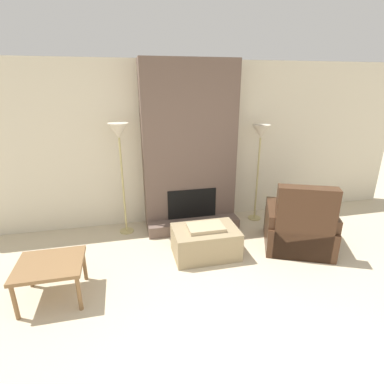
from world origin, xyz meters
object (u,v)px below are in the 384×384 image
Objects in this scene: armchair at (299,229)px; side_table at (50,267)px; ottoman at (205,241)px; floor_lamp_left at (119,139)px; floor_lamp_right at (260,139)px.

armchair is 3.24m from side_table.
ottoman is 0.51× the size of floor_lamp_left.
ottoman is 1.28× the size of side_table.
side_table is at bearing 29.76° from armchair.
armchair reaches higher than ottoman.
floor_lamp_left is at bearing -0.80° from armchair.
armchair is 0.73× the size of floor_lamp_right.
armchair is at bearing -24.37° from floor_lamp_left.
floor_lamp_left reaches higher than side_table.
floor_lamp_right is at bearing 25.28° from side_table.
armchair is 2.89m from floor_lamp_left.
floor_lamp_left reaches higher than ottoman.
ottoman is 1.92m from floor_lamp_left.
ottoman is 1.94m from side_table.
armchair reaches higher than side_table.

